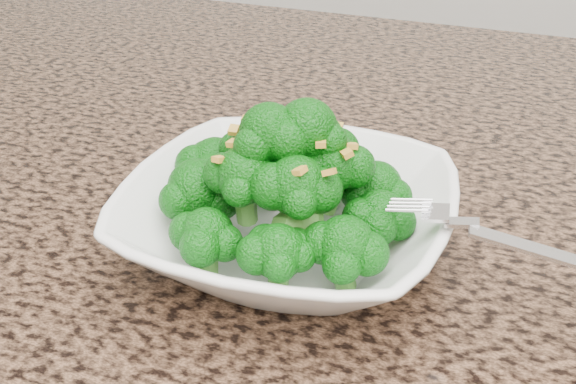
% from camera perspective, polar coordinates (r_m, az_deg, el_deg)
% --- Properties ---
extents(granite_counter, '(1.64, 1.04, 0.03)m').
position_cam_1_polar(granite_counter, '(0.55, 15.22, -4.59)').
color(granite_counter, brown).
rests_on(granite_counter, cabinet).
extents(bowl, '(0.23, 0.23, 0.05)m').
position_cam_1_polar(bowl, '(0.49, 0.00, -2.32)').
color(bowl, white).
rests_on(bowl, granite_counter).
extents(broccoli_pile, '(0.20, 0.20, 0.08)m').
position_cam_1_polar(broccoli_pile, '(0.46, 0.00, 4.71)').
color(broccoli_pile, '#0B630C').
rests_on(broccoli_pile, bowl).
extents(garlic_topping, '(0.12, 0.12, 0.01)m').
position_cam_1_polar(garlic_topping, '(0.44, 0.00, 9.64)').
color(garlic_topping, gold).
rests_on(garlic_topping, broccoli_pile).
extents(fork, '(0.16, 0.05, 0.01)m').
position_cam_1_polar(fork, '(0.44, 14.05, -2.48)').
color(fork, silver).
rests_on(fork, bowl).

